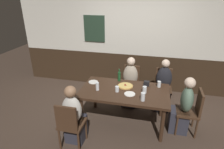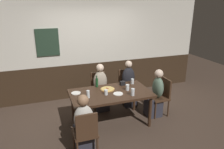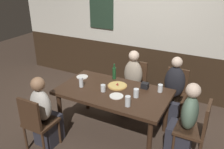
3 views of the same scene
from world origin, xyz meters
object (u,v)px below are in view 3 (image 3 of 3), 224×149
(highball_clear, at_px, (128,102))
(tumbler_short, at_px, (136,93))
(chair_head_east, at_px, (197,127))
(condiment_caddy, at_px, (145,86))
(chair_right_far, at_px, (175,91))
(beer_bottle_green, at_px, (114,73))
(chair_mid_far, at_px, (135,82))
(person_mid_far, at_px, (132,87))
(pizza, at_px, (117,86))
(person_head_east, at_px, (184,125))
(tumbler_water, at_px, (81,83))
(person_right_far, at_px, (172,96))
(plate_white_large, at_px, (116,96))
(pint_glass_stout, at_px, (103,88))
(plate_white_small, at_px, (82,77))
(dining_table, at_px, (113,95))
(pint_glass_pale, at_px, (160,89))
(chair_left_near, at_px, (37,121))
(person_left_near, at_px, (45,117))

(highball_clear, distance_m, tumbler_short, 0.28)
(chair_head_east, xyz_separation_m, condiment_caddy, (-0.87, 0.30, 0.29))
(chair_right_far, bearing_deg, beer_bottle_green, -152.02)
(chair_mid_far, relative_size, highball_clear, 5.90)
(chair_head_east, bearing_deg, person_mid_far, 150.02)
(highball_clear, bearing_deg, pizza, 129.90)
(person_head_east, bearing_deg, person_mid_far, 146.48)
(chair_mid_far, bearing_deg, tumbler_water, -116.88)
(person_right_far, height_order, plate_white_large, person_right_far)
(chair_head_east, height_order, plate_white_large, chair_head_east)
(chair_head_east, relative_size, tumbler_water, 5.60)
(chair_mid_far, xyz_separation_m, tumbler_water, (-0.51, -1.00, 0.31))
(pint_glass_stout, bearing_deg, plate_white_small, 153.91)
(chair_mid_far, distance_m, tumbler_short, 1.03)
(dining_table, relative_size, pint_glass_stout, 15.57)
(beer_bottle_green, bearing_deg, pint_glass_pale, -6.54)
(condiment_caddy, bearing_deg, chair_left_near, -133.65)
(chair_left_near, bearing_deg, pint_glass_pale, 40.69)
(chair_left_near, distance_m, person_left_near, 0.16)
(person_right_far, distance_m, tumbler_water, 1.54)
(tumbler_short, bearing_deg, person_right_far, 63.82)
(dining_table, relative_size, pizza, 5.51)
(chair_left_near, xyz_separation_m, pint_glass_stout, (0.62, 0.80, 0.29))
(person_mid_far, bearing_deg, chair_left_near, -114.71)
(chair_right_far, distance_m, person_head_east, 0.96)
(person_right_far, xyz_separation_m, pizza, (-0.76, -0.56, 0.26))
(person_right_far, relative_size, pint_glass_stout, 10.70)
(person_head_east, distance_m, beer_bottle_green, 1.40)
(highball_clear, bearing_deg, condiment_caddy, 88.03)
(person_right_far, distance_m, condiment_caddy, 0.63)
(tumbler_short, relative_size, condiment_caddy, 1.18)
(dining_table, distance_m, tumbler_short, 0.40)
(tumbler_short, bearing_deg, plate_white_small, 169.08)
(dining_table, xyz_separation_m, tumbler_short, (0.38, -0.02, 0.14))
(chair_left_near, bearing_deg, tumbler_short, 37.90)
(dining_table, height_order, person_right_far, person_right_far)
(tumbler_short, bearing_deg, dining_table, 177.69)
(person_right_far, bearing_deg, chair_mid_far, 167.73)
(person_right_far, bearing_deg, person_head_east, -64.07)
(person_mid_far, relative_size, tumbler_short, 8.90)
(person_left_near, relative_size, beer_bottle_green, 4.20)
(chair_head_east, xyz_separation_m, pint_glass_stout, (-1.39, -0.09, 0.29))
(chair_mid_far, bearing_deg, chair_right_far, 0.00)
(pizza, bearing_deg, tumbler_water, -150.87)
(chair_right_far, height_order, plate_white_small, chair_right_far)
(pizza, bearing_deg, person_left_near, -129.44)
(tumbler_short, bearing_deg, highball_clear, -91.03)
(tumbler_water, distance_m, condiment_caddy, 1.00)
(tumbler_short, height_order, plate_white_large, tumbler_short)
(pint_glass_stout, distance_m, pint_glass_pale, 0.86)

